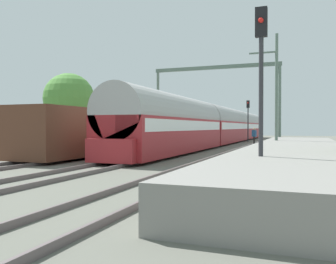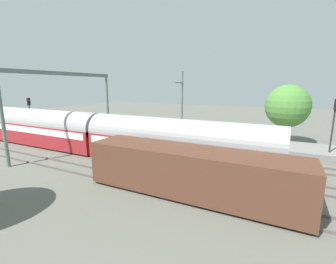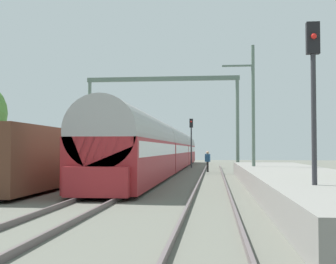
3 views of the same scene
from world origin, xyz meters
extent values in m
plane|color=#616258|center=(0.00, 0.00, 0.00)|extent=(120.00, 120.00, 0.00)
cube|color=#5F5354|center=(-4.83, 0.00, 0.08)|extent=(0.08, 60.00, 0.16)
cube|color=#5F5354|center=(-3.39, 0.00, 0.08)|extent=(0.08, 60.00, 0.16)
cube|color=#5F5354|center=(-0.72, 0.00, 0.08)|extent=(0.08, 60.00, 0.16)
cube|color=#5F5354|center=(0.72, 0.00, 0.08)|extent=(0.08, 60.00, 0.16)
cube|color=#5F5354|center=(3.39, 0.00, 0.08)|extent=(0.08, 60.00, 0.16)
cube|color=#5F5354|center=(4.83, 0.00, 0.08)|extent=(0.08, 60.00, 0.16)
cube|color=gray|center=(7.93, 2.00, 0.45)|extent=(4.40, 28.00, 0.90)
cube|color=maroon|center=(0.00, 5.32, 1.26)|extent=(2.90, 16.00, 2.20)
cube|color=white|center=(0.00, 5.32, 1.89)|extent=(2.93, 15.36, 0.64)
cylinder|color=#A5A5A5|center=(0.00, 5.32, 2.56)|extent=(2.84, 16.00, 2.84)
cube|color=maroon|center=(0.00, 21.67, 1.26)|extent=(2.90, 16.00, 2.20)
cube|color=white|center=(0.00, 21.67, 1.89)|extent=(2.93, 15.36, 0.64)
cylinder|color=#A5A5A5|center=(0.00, 21.67, 2.56)|extent=(2.84, 16.00, 2.84)
cube|color=maroon|center=(0.00, 38.02, 1.26)|extent=(2.90, 16.00, 2.20)
cube|color=white|center=(0.00, 38.02, 1.89)|extent=(2.93, 15.36, 0.64)
cylinder|color=#A5A5A5|center=(0.00, 38.02, 2.56)|extent=(2.84, 16.00, 2.84)
cube|color=maroon|center=(0.00, -2.93, 0.71)|extent=(2.40, 0.50, 1.10)
cube|color=#563323|center=(-4.11, 2.46, 1.51)|extent=(2.80, 13.00, 2.70)
cube|color=black|center=(-4.11, 2.46, 0.21)|extent=(2.52, 11.96, 0.10)
cylinder|color=black|center=(3.68, 18.49, 0.42)|extent=(0.22, 0.22, 0.85)
cube|color=#285684|center=(3.68, 18.49, 1.17)|extent=(0.45, 0.35, 0.64)
sphere|color=tan|center=(3.68, 18.49, 1.61)|extent=(0.24, 0.24, 0.24)
cylinder|color=#2D2D33|center=(7.00, -5.96, 2.28)|extent=(0.14, 0.14, 4.55)
cube|color=black|center=(7.00, -5.96, 5.00)|extent=(0.36, 0.20, 0.90)
sphere|color=red|center=(7.00, -6.08, 5.03)|extent=(0.16, 0.16, 0.16)
cylinder|color=#2D2D33|center=(1.92, 26.63, 2.05)|extent=(0.14, 0.14, 4.10)
cube|color=black|center=(1.92, 26.63, 4.55)|extent=(0.36, 0.20, 0.90)
sphere|color=red|center=(1.92, 26.51, 4.69)|extent=(0.16, 0.16, 0.16)
cylinder|color=slate|center=(-6.11, 17.57, 3.75)|extent=(0.28, 0.28, 7.50)
cylinder|color=slate|center=(6.11, 17.57, 3.75)|extent=(0.28, 0.28, 7.50)
cube|color=slate|center=(0.00, 17.57, 7.68)|extent=(12.62, 0.24, 0.36)
cylinder|color=slate|center=(6.51, 7.65, 4.00)|extent=(0.20, 0.20, 8.00)
cube|color=slate|center=(5.61, 7.65, 6.80)|extent=(1.80, 0.10, 0.10)
camera|label=1|loc=(8.23, -17.23, 1.80)|focal=38.34mm
camera|label=2|loc=(-16.48, -2.26, 6.55)|focal=24.93mm
camera|label=3|loc=(4.23, -18.69, 1.89)|focal=47.73mm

